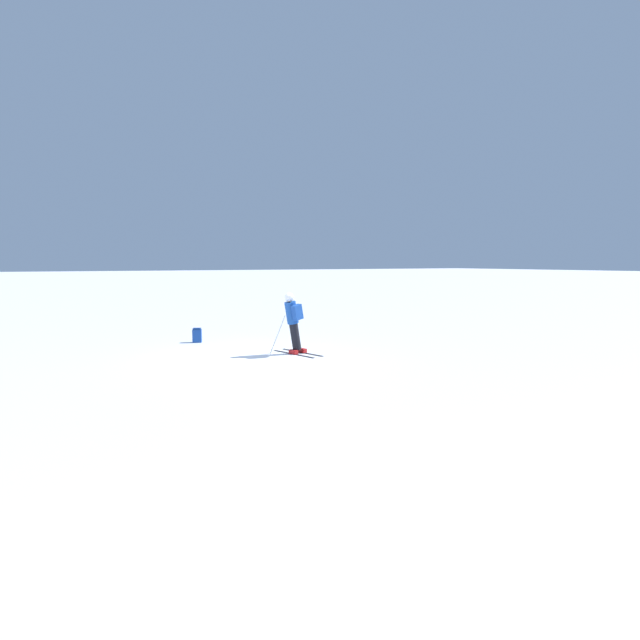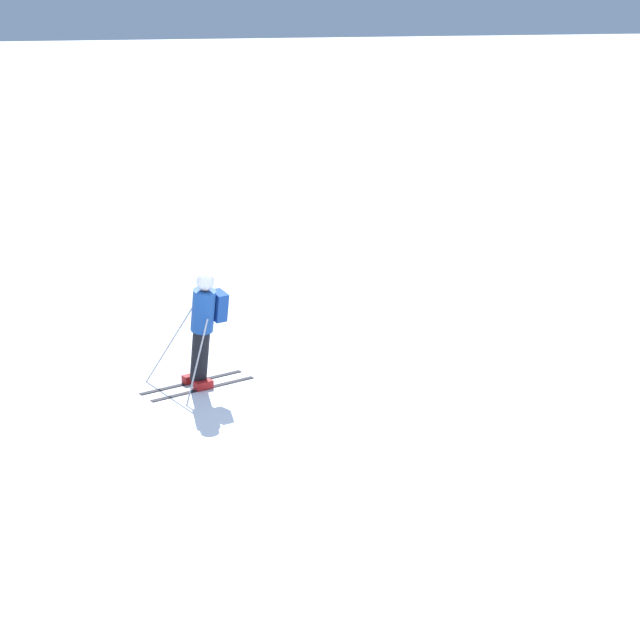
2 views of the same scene
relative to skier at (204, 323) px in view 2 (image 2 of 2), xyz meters
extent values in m
plane|color=white|center=(1.29, -0.08, -1.06)|extent=(300.00, 300.00, 0.00)
cube|color=black|center=(-0.36, -0.13, -1.05)|extent=(0.59, 1.72, 0.01)
cube|color=black|center=(-0.02, -0.03, -1.05)|extent=(0.59, 1.72, 0.01)
cube|color=#B21919|center=(-0.36, -0.13, -0.98)|extent=(0.21, 0.31, 0.12)
cube|color=#B21919|center=(-0.02, -0.03, -0.98)|extent=(0.21, 0.31, 0.12)
cylinder|color=black|center=(-0.09, -0.05, -0.52)|extent=(0.47, 0.37, 0.87)
cylinder|color=#194799|center=(0.05, -0.01, 0.21)|extent=(0.54, 0.46, 0.70)
sphere|color=tan|center=(0.13, 0.01, 0.65)|extent=(0.33, 0.30, 0.28)
sphere|color=silver|center=(0.13, 0.01, 0.68)|extent=(0.38, 0.35, 0.32)
cube|color=#194293|center=(-0.02, 0.24, 0.24)|extent=(0.40, 0.28, 0.49)
cylinder|color=#B7B7BC|center=(-0.39, -0.46, -0.42)|extent=(0.51, 0.70, 1.29)
cylinder|color=#B7B7BC|center=(0.42, -0.22, -0.46)|extent=(0.34, 0.46, 1.20)
camera|label=1|loc=(6.25, 13.40, 1.71)|focal=28.00mm
camera|label=2|loc=(14.96, -3.55, 4.63)|focal=60.00mm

